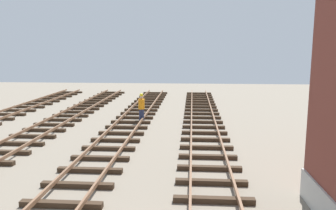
% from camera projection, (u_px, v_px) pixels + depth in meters
% --- Properties ---
extents(track_worker_foreground, '(0.40, 0.40, 1.87)m').
position_uv_depth(track_worker_foreground, '(142.00, 108.00, 21.51)').
color(track_worker_foreground, '#262D4C').
rests_on(track_worker_foreground, ground).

